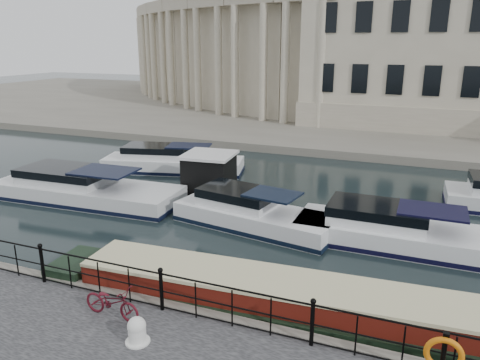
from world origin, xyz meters
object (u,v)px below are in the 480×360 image
bicycle (112,302)px  life_ring_post (444,355)px  harbour_hut (209,177)px  narrowboat (293,310)px  mooring_bollard (137,331)px

bicycle → life_ring_post: bearing=-84.2°
bicycle → harbour_hut: harbour_hut is taller
bicycle → narrowboat: bicycle is taller
harbour_hut → bicycle: bearing=-82.3°
bicycle → mooring_bollard: 1.36m
mooring_bollard → harbour_hut: harbour_hut is taller
mooring_bollard → narrowboat: size_ratio=0.04×
life_ring_post → narrowboat: (-3.62, 1.97, -0.97)m
bicycle → harbour_hut: (-2.68, 11.38, -0.03)m
life_ring_post → harbour_hut: harbour_hut is taller
life_ring_post → harbour_hut: (-10.44, 11.01, -0.38)m
mooring_bollard → harbour_hut: (-3.87, 12.03, 0.09)m
life_ring_post → bicycle: bearing=-177.3°
narrowboat → harbour_hut: (-6.82, 9.04, 0.59)m
mooring_bollard → life_ring_post: (6.57, 1.02, 0.48)m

